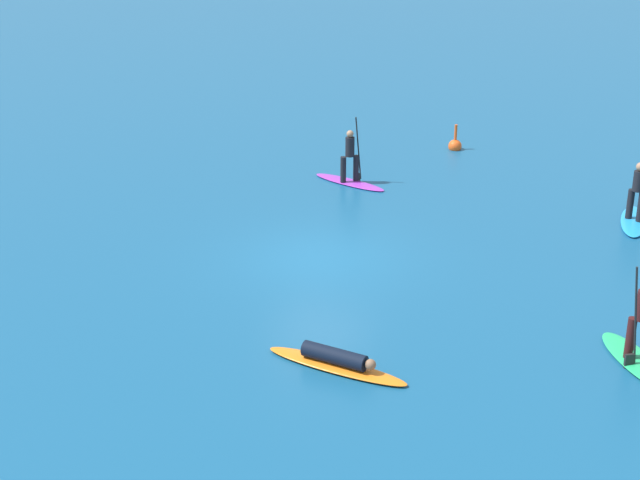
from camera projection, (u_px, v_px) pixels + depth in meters
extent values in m
plane|color=navy|center=(320.00, 258.00, 24.14)|extent=(120.00, 120.00, 0.00)
ellipsoid|color=orange|center=(336.00, 366.00, 18.85)|extent=(3.17, 0.67, 0.11)
cylinder|color=black|center=(334.00, 356.00, 18.78)|extent=(1.40, 0.38, 0.34)
sphere|color=brown|center=(370.00, 365.00, 18.41)|extent=(0.23, 0.23, 0.23)
ellipsoid|color=#23B266|center=(637.00, 361.00, 19.06)|extent=(2.27, 2.37, 0.09)
cylinder|color=#381414|center=(630.00, 338.00, 18.93)|extent=(0.26, 0.26, 0.91)
cylinder|color=black|center=(636.00, 316.00, 18.45)|extent=(0.24, 0.23, 2.17)
cube|color=black|center=(629.00, 361.00, 18.84)|extent=(0.19, 0.18, 0.32)
ellipsoid|color=#1E8CD1|center=(633.00, 221.00, 26.45)|extent=(1.26, 2.68, 0.10)
cylinder|color=black|center=(630.00, 204.00, 26.39)|extent=(0.23, 0.23, 0.87)
cylinder|color=black|center=(639.00, 181.00, 25.99)|extent=(0.38, 0.38, 0.59)
ellipsoid|color=purple|center=(349.00, 182.00, 29.73)|extent=(2.77, 1.03, 0.07)
cylinder|color=black|center=(343.00, 169.00, 29.49)|extent=(0.21, 0.21, 0.83)
cylinder|color=black|center=(356.00, 168.00, 29.62)|extent=(0.21, 0.21, 0.83)
cylinder|color=black|center=(350.00, 147.00, 29.28)|extent=(0.33, 0.33, 0.62)
sphere|color=#A37556|center=(350.00, 134.00, 29.12)|extent=(0.26, 0.26, 0.23)
cylinder|color=black|center=(358.00, 149.00, 29.40)|extent=(0.10, 0.35, 2.10)
cube|color=black|center=(358.00, 178.00, 29.78)|extent=(0.09, 0.21, 0.32)
sphere|color=#E55119|center=(455.00, 146.00, 33.20)|extent=(0.48, 0.48, 0.48)
cylinder|color=#E55119|center=(455.00, 137.00, 33.07)|extent=(0.10, 0.10, 0.92)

